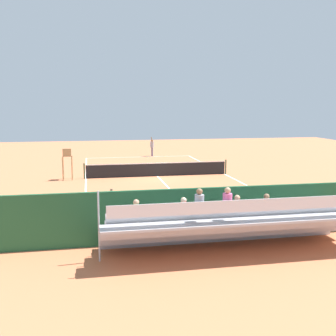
{
  "coord_description": "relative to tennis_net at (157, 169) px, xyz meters",
  "views": [
    {
      "loc": [
        4.75,
        28.49,
        5.07
      ],
      "look_at": [
        0.0,
        4.0,
        1.2
      ],
      "focal_mm": 43.98,
      "sensor_mm": 36.0,
      "label": 1
    }
  ],
  "objects": [
    {
      "name": "equipment_bag",
      "position": [
        0.48,
        13.4,
        -0.32
      ],
      "size": [
        0.9,
        0.36,
        0.36
      ],
      "primitive_type": "cube",
      "color": "#334C8C",
      "rests_on": "ground"
    },
    {
      "name": "backdrop_wall",
      "position": [
        0.0,
        14.0,
        0.5
      ],
      "size": [
        18.0,
        0.16,
        2.0
      ],
      "primitive_type": "cube",
      "color": "#235633",
      "rests_on": "ground"
    },
    {
      "name": "court_line_markings",
      "position": [
        0.0,
        -0.04,
        -0.5
      ],
      "size": [
        10.1,
        22.2,
        0.01
      ],
      "color": "white",
      "rests_on": "ground"
    },
    {
      "name": "courtside_bench",
      "position": [
        -1.63,
        13.27,
        0.06
      ],
      "size": [
        1.8,
        0.4,
        0.93
      ],
      "color": "#234C2D",
      "rests_on": "ground"
    },
    {
      "name": "ground_plane",
      "position": [
        0.0,
        0.0,
        -0.5
      ],
      "size": [
        60.0,
        60.0,
        0.0
      ],
      "primitive_type": "plane",
      "color": "#CC7047"
    },
    {
      "name": "line_judge",
      "position": [
        3.97,
        13.36,
        0.51
      ],
      "size": [
        0.44,
        0.56,
        1.93
      ],
      "color": "#232328",
      "rests_on": "ground"
    },
    {
      "name": "tennis_ball_near",
      "position": [
        -2.53,
        -10.45,
        -0.47
      ],
      "size": [
        0.07,
        0.07,
        0.07
      ],
      "primitive_type": "sphere",
      "color": "#CCDB33",
      "rests_on": "ground"
    },
    {
      "name": "tennis_net",
      "position": [
        0.0,
        0.0,
        0.0
      ],
      "size": [
        10.3,
        0.1,
        1.07
      ],
      "color": "black",
      "rests_on": "ground"
    },
    {
      "name": "tennis_player",
      "position": [
        -1.38,
        -11.38,
        0.51
      ],
      "size": [
        0.41,
        0.55,
        1.93
      ],
      "color": "navy",
      "rests_on": "ground"
    },
    {
      "name": "umpire_chair",
      "position": [
        6.2,
        0.21,
        0.81
      ],
      "size": [
        0.67,
        0.67,
        2.14
      ],
      "color": "#A88456",
      "rests_on": "ground"
    },
    {
      "name": "bleacher_stand",
      "position": [
        0.16,
        15.36,
        0.45
      ],
      "size": [
        9.06,
        2.4,
        2.48
      ],
      "color": "#B2B2B7",
      "rests_on": "ground"
    },
    {
      "name": "tennis_racket",
      "position": [
        -0.84,
        -10.61,
        -0.49
      ],
      "size": [
        0.32,
        0.57,
        0.03
      ],
      "color": "black",
      "rests_on": "ground"
    }
  ]
}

